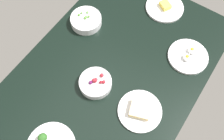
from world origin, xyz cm
name	(u,v)px	position (x,y,z in cm)	size (l,w,h in cm)	color
dining_table	(112,73)	(0.00, 0.00, 2.00)	(135.17, 88.80, 4.00)	black
plate_sandwich	(140,111)	(10.29, 23.47, 5.31)	(21.78, 21.78, 4.46)	silver
bowl_berries	(96,83)	(10.94, -2.73, 6.53)	(16.81, 16.81, 6.34)	silver
plate_eggs	(188,56)	(-30.56, 29.22, 5.13)	(21.81, 21.81, 4.83)	silver
plate_cheese	(165,7)	(-53.03, 2.37, 5.00)	(22.71, 22.71, 4.08)	silver
bowl_peas	(86,20)	(-17.75, -30.14, 6.64)	(17.94, 17.94, 6.11)	silver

